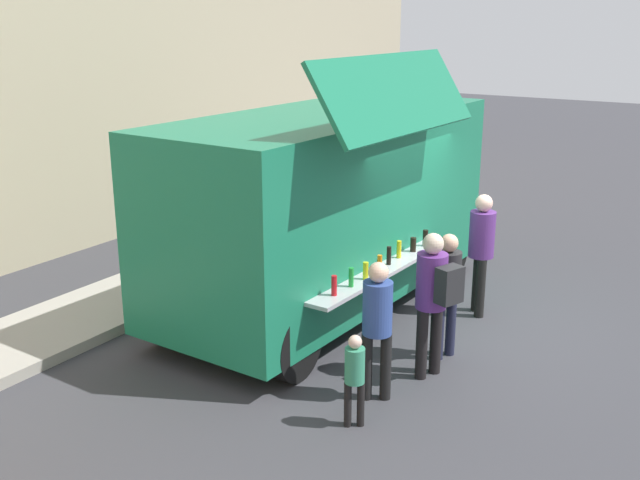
# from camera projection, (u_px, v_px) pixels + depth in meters

# --- Properties ---
(ground_plane) EXTENTS (60.00, 60.00, 0.00)m
(ground_plane) POSITION_uv_depth(u_px,v_px,m) (453.00, 323.00, 10.70)
(ground_plane) COLOR #38383D
(food_truck_main) EXTENTS (5.88, 3.05, 3.76)m
(food_truck_main) POSITION_uv_depth(u_px,v_px,m) (327.00, 204.00, 10.90)
(food_truck_main) COLOR #197651
(food_truck_main) RESTS_ON ground
(trash_bin) EXTENTS (0.60, 0.60, 0.91)m
(trash_bin) POSITION_uv_depth(u_px,v_px,m) (336.00, 201.00, 15.76)
(trash_bin) COLOR #2F623A
(trash_bin) RESTS_ON ground
(customer_front_ordering) EXTENTS (0.53, 0.36, 1.64)m
(customer_front_ordering) POSITION_uv_depth(u_px,v_px,m) (446.00, 286.00, 9.38)
(customer_front_ordering) COLOR #1F2137
(customer_front_ordering) RESTS_ON ground
(customer_mid_with_backpack) EXTENTS (0.46, 0.59, 1.80)m
(customer_mid_with_backpack) POSITION_uv_depth(u_px,v_px,m) (434.00, 291.00, 8.83)
(customer_mid_with_backpack) COLOR black
(customer_mid_with_backpack) RESTS_ON ground
(customer_rear_waiting) EXTENTS (0.34, 0.34, 1.65)m
(customer_rear_waiting) POSITION_uv_depth(u_px,v_px,m) (377.00, 319.00, 8.34)
(customer_rear_waiting) COLOR black
(customer_rear_waiting) RESTS_ON ground
(customer_extra_browsing) EXTENTS (0.37, 0.37, 1.80)m
(customer_extra_browsing) POSITION_uv_depth(u_px,v_px,m) (481.00, 244.00, 10.74)
(customer_extra_browsing) COLOR black
(customer_extra_browsing) RESTS_ON ground
(child_near_queue) EXTENTS (0.21, 0.21, 1.05)m
(child_near_queue) POSITION_uv_depth(u_px,v_px,m) (355.00, 373.00, 7.87)
(child_near_queue) COLOR black
(child_near_queue) RESTS_ON ground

